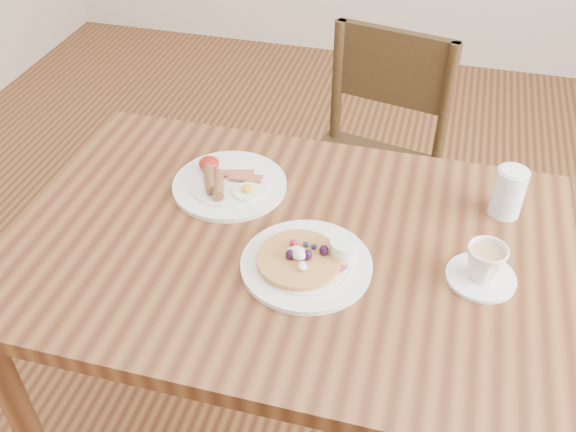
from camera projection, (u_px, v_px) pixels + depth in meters
The scene contains 6 objects.
dining_table at pixel (288, 274), 1.44m from camera, with size 1.20×0.80×0.75m.
chair_far at pixel (371, 161), 2.05m from camera, with size 0.50×0.50×0.88m.
pancake_plate at pixel (308, 261), 1.31m from camera, with size 0.27×0.27×0.06m.
breakfast_plate at pixel (228, 183), 1.51m from camera, with size 0.27×0.27×0.04m.
teacup_saucer at pixel (484, 266), 1.26m from camera, with size 0.14×0.14×0.08m.
water_glass at pixel (508, 192), 1.41m from camera, with size 0.07×0.07×0.11m, color silver.
Camera 1 is at (0.26, -0.99, 1.67)m, focal length 40.00 mm.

